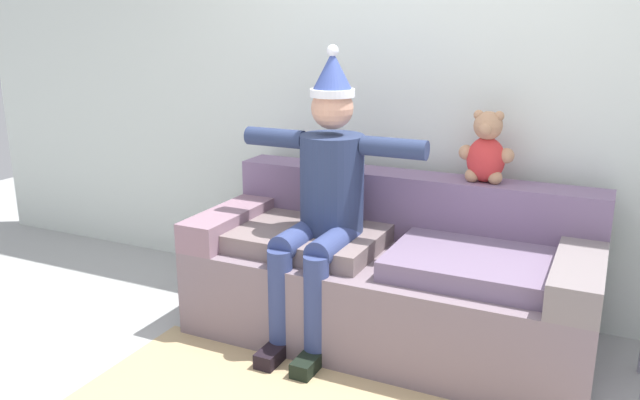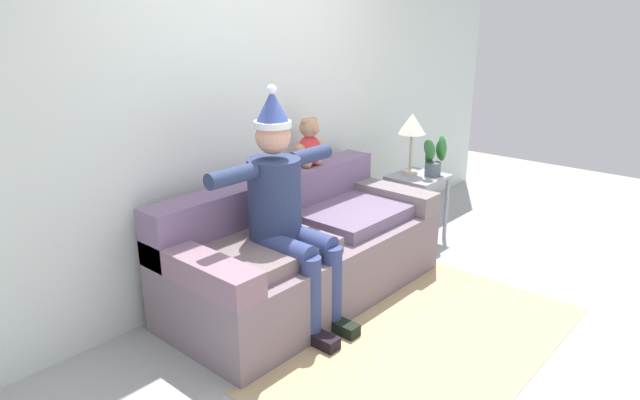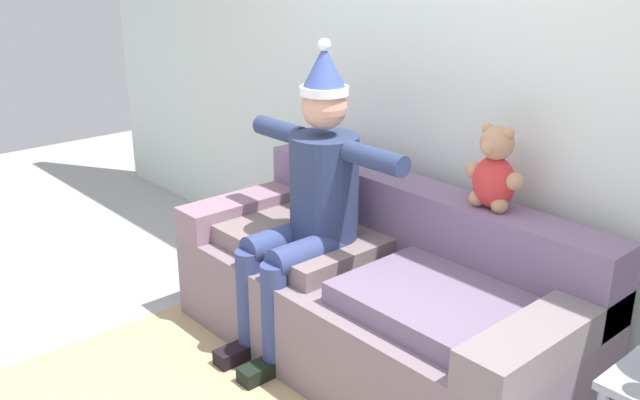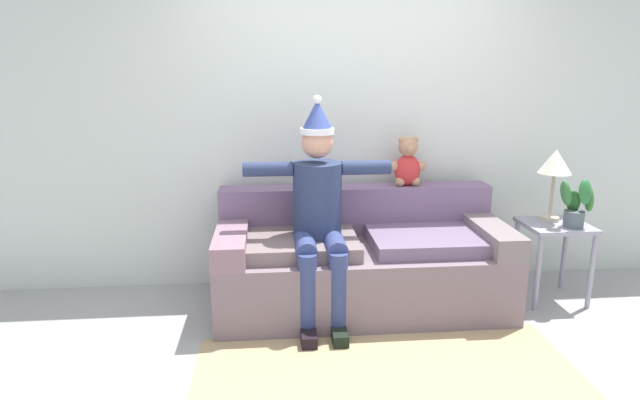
# 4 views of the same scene
# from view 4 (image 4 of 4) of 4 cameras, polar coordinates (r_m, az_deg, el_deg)

# --- Properties ---
(ground_plane) EXTENTS (10.00, 10.00, 0.00)m
(ground_plane) POSITION_cam_4_polar(r_m,az_deg,el_deg) (3.28, 7.25, -18.15)
(ground_plane) COLOR #A1A2A1
(back_wall) EXTENTS (7.00, 0.10, 2.70)m
(back_wall) POSITION_cam_4_polar(r_m,az_deg,el_deg) (4.32, 3.37, 8.85)
(back_wall) COLOR silver
(back_wall) RESTS_ON ground_plane
(couch) EXTENTS (2.08, 0.92, 0.84)m
(couch) POSITION_cam_4_polar(r_m,az_deg,el_deg) (4.01, 4.32, -6.44)
(couch) COLOR slate
(couch) RESTS_ON ground_plane
(person_seated) EXTENTS (1.02, 0.77, 1.55)m
(person_seated) POSITION_cam_4_polar(r_m,az_deg,el_deg) (3.68, -0.15, -0.87)
(person_seated) COLOR navy
(person_seated) RESTS_ON ground_plane
(teddy_bear) EXTENTS (0.29, 0.17, 0.38)m
(teddy_bear) POSITION_cam_4_polar(r_m,az_deg,el_deg) (4.20, 9.24, 3.82)
(teddy_bear) COLOR red
(teddy_bear) RESTS_ON couch
(side_table) EXTENTS (0.47, 0.43, 0.60)m
(side_table) POSITION_cam_4_polar(r_m,az_deg,el_deg) (4.40, 23.52, -3.70)
(side_table) COLOR #9493A5
(side_table) RESTS_ON ground_plane
(table_lamp) EXTENTS (0.24, 0.24, 0.54)m
(table_lamp) POSITION_cam_4_polar(r_m,az_deg,el_deg) (4.35, 23.58, 3.40)
(table_lamp) COLOR #BFB39A
(table_lamp) RESTS_ON side_table
(potted_plant) EXTENTS (0.26, 0.23, 0.37)m
(potted_plant) POSITION_cam_4_polar(r_m,az_deg,el_deg) (4.28, 25.48, -0.42)
(potted_plant) COLOR #515D65
(potted_plant) RESTS_ON side_table
(area_rug) EXTENTS (2.24, 1.20, 0.01)m
(area_rug) POSITION_cam_4_polar(r_m,az_deg,el_deg) (3.23, 7.45, -18.54)
(area_rug) COLOR tan
(area_rug) RESTS_ON ground_plane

